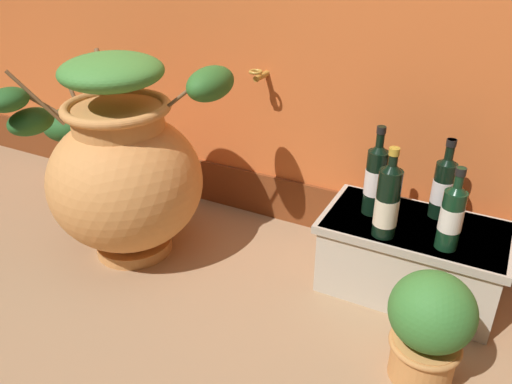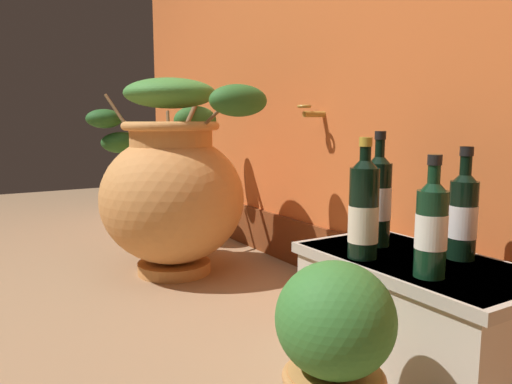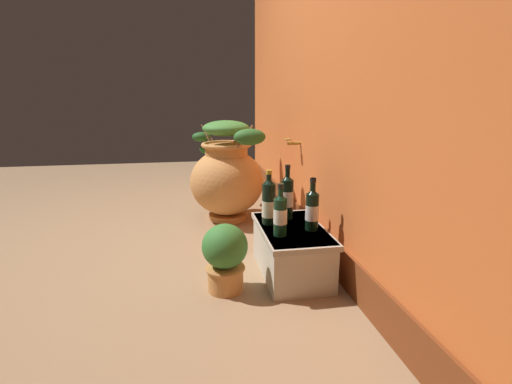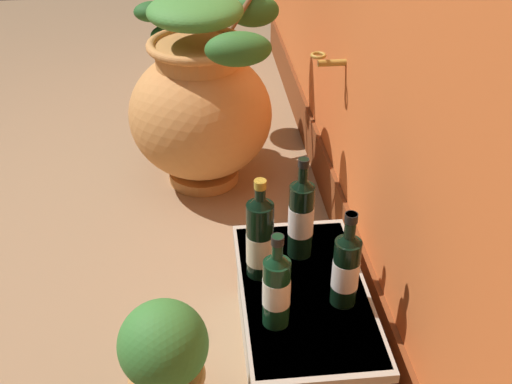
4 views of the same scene
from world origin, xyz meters
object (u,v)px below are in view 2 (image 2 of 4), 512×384
at_px(wine_bottle_right, 378,197).
at_px(wine_bottle_back, 364,208).
at_px(wine_bottle_middle, 431,225).
at_px(terracotta_urn, 172,184).
at_px(potted_shrub, 335,343).
at_px(wine_bottle_left, 463,212).

relative_size(wine_bottle_right, wine_bottle_back, 1.04).
bearing_deg(wine_bottle_right, wine_bottle_middle, -21.31).
relative_size(terracotta_urn, wine_bottle_middle, 3.36).
bearing_deg(potted_shrub, wine_bottle_back, 128.36).
bearing_deg(wine_bottle_left, wine_bottle_middle, -73.11).
distance_m(terracotta_urn, potted_shrub, 1.26).
xyz_separation_m(wine_bottle_right, potted_shrub, (0.30, -0.41, -0.23)).
bearing_deg(wine_bottle_left, potted_shrub, -80.90).
distance_m(wine_bottle_left, wine_bottle_back, 0.26).
bearing_deg(wine_bottle_right, terracotta_urn, -164.00).
height_order(wine_bottle_back, potted_shrub, wine_bottle_back).
bearing_deg(wine_bottle_middle, wine_bottle_back, -174.06).
distance_m(wine_bottle_right, wine_bottle_back, 0.15).
xyz_separation_m(wine_bottle_middle, potted_shrub, (0.02, -0.30, -0.21)).
bearing_deg(wine_bottle_back, wine_bottle_right, 120.91).
xyz_separation_m(wine_bottle_right, wine_bottle_back, (0.08, -0.13, -0.01)).
height_order(terracotta_urn, wine_bottle_back, terracotta_urn).
distance_m(wine_bottle_left, potted_shrub, 0.55).
height_order(wine_bottle_left, potted_shrub, wine_bottle_left).
height_order(terracotta_urn, wine_bottle_left, terracotta_urn).
relative_size(wine_bottle_left, wine_bottle_back, 0.93).
bearing_deg(wine_bottle_left, wine_bottle_back, -123.30).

